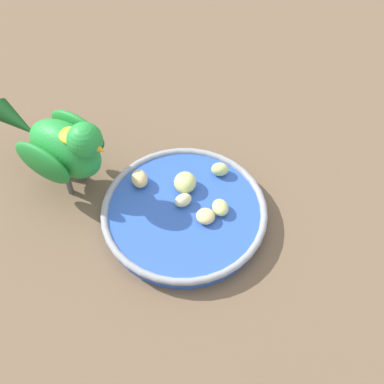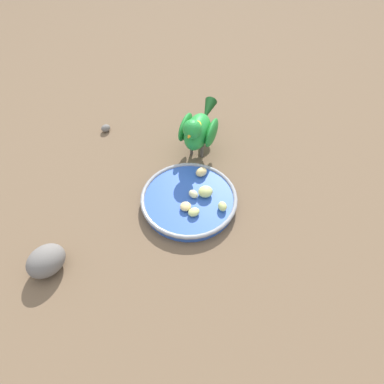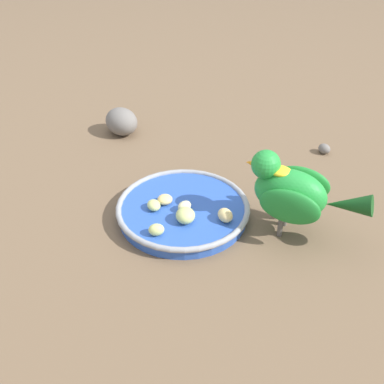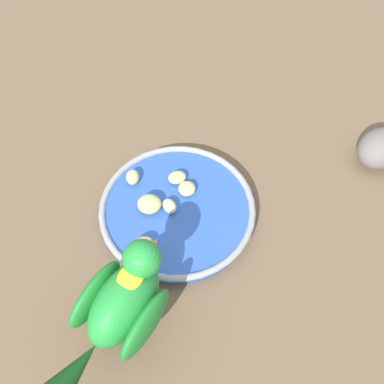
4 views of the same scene
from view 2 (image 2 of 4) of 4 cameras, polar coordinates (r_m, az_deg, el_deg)
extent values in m
plane|color=brown|center=(0.84, -2.60, -1.66)|extent=(4.00, 4.00, 0.00)
cylinder|color=#2D56B7|center=(0.83, -0.52, -1.46)|extent=(0.23, 0.23, 0.02)
torus|color=#93969B|center=(0.82, -0.53, -0.99)|extent=(0.24, 0.24, 0.01)
ellipsoid|color=#C6D17A|center=(0.80, 5.22, -2.45)|extent=(0.03, 0.03, 0.02)
ellipsoid|color=#E5C67F|center=(0.80, -1.10, -2.49)|extent=(0.04, 0.04, 0.02)
ellipsoid|color=#C6D17A|center=(0.82, 2.31, 0.07)|extent=(0.05, 0.05, 0.03)
ellipsoid|color=beige|center=(0.82, 0.23, -0.35)|extent=(0.02, 0.03, 0.02)
ellipsoid|color=#E5C67F|center=(0.86, 1.60, 3.42)|extent=(0.03, 0.03, 0.02)
ellipsoid|color=#C6D17A|center=(0.78, 0.32, -3.45)|extent=(0.03, 0.03, 0.02)
cylinder|color=#59544C|center=(0.94, 1.71, 7.00)|extent=(0.01, 0.01, 0.04)
cylinder|color=#59544C|center=(0.95, -0.09, 7.40)|extent=(0.01, 0.01, 0.04)
ellipsoid|color=green|center=(0.91, 0.96, 10.26)|extent=(0.14, 0.12, 0.08)
ellipsoid|color=#1E7F2D|center=(0.91, 3.42, 10.10)|extent=(0.10, 0.07, 0.06)
ellipsoid|color=#1E7F2D|center=(0.92, -1.12, 11.06)|extent=(0.10, 0.07, 0.06)
cone|color=#144719|center=(0.98, 2.69, 13.75)|extent=(0.09, 0.07, 0.05)
sphere|color=green|center=(0.85, 0.04, 10.69)|extent=(0.07, 0.07, 0.05)
cone|color=orange|center=(0.83, -0.47, 9.55)|extent=(0.03, 0.03, 0.02)
ellipsoid|color=yellow|center=(0.87, 0.55, 11.33)|extent=(0.05, 0.05, 0.01)
ellipsoid|color=slate|center=(0.78, -23.65, -10.71)|extent=(0.09, 0.08, 0.06)
ellipsoid|color=slate|center=(1.06, -14.52, 10.51)|extent=(0.03, 0.02, 0.02)
camera|label=1|loc=(0.59, -56.67, 29.25)|focal=48.75mm
camera|label=3|loc=(0.91, 53.77, 24.75)|focal=44.43mm
camera|label=4|loc=(0.90, -11.20, 49.47)|focal=45.88mm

